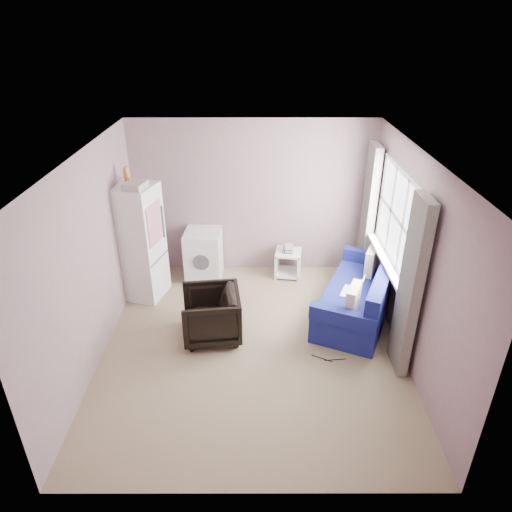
# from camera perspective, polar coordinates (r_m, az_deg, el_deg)

# --- Properties ---
(room) EXTENTS (3.84, 4.24, 2.54)m
(room) POSITION_cam_1_polar(r_m,az_deg,el_deg) (5.39, -0.31, -0.55)
(room) COLOR #958061
(room) RESTS_ON ground
(armchair) EXTENTS (0.77, 0.81, 0.75)m
(armchair) POSITION_cam_1_polar(r_m,az_deg,el_deg) (6.03, -5.65, -7.04)
(armchair) COLOR black
(armchair) RESTS_ON ground
(fridge) EXTENTS (0.74, 0.73, 1.99)m
(fridge) POSITION_cam_1_polar(r_m,az_deg,el_deg) (6.89, -14.43, 1.73)
(fridge) COLOR white
(fridge) RESTS_ON ground
(washing_machine) EXTENTS (0.59, 0.60, 0.80)m
(washing_machine) POSITION_cam_1_polar(r_m,az_deg,el_deg) (7.41, -6.56, 0.34)
(washing_machine) COLOR white
(washing_machine) RESTS_ON ground
(side_table) EXTENTS (0.46, 0.46, 0.55)m
(side_table) POSITION_cam_1_polar(r_m,az_deg,el_deg) (7.48, 4.03, -0.69)
(side_table) COLOR white
(side_table) RESTS_ON ground
(sofa) EXTENTS (1.53, 2.06, 0.84)m
(sofa) POSITION_cam_1_polar(r_m,az_deg,el_deg) (6.62, 13.01, -5.01)
(sofa) COLOR navy
(sofa) RESTS_ON ground
(window_dressing) EXTENTS (0.17, 2.62, 2.18)m
(window_dressing) POSITION_cam_1_polar(r_m,az_deg,el_deg) (6.31, 15.95, 1.29)
(window_dressing) COLOR white
(window_dressing) RESTS_ON ground
(floor_cables) EXTENTS (0.43, 0.14, 0.01)m
(floor_cables) POSITION_cam_1_polar(r_m,az_deg,el_deg) (5.92, 9.07, -12.60)
(floor_cables) COLOR black
(floor_cables) RESTS_ON ground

